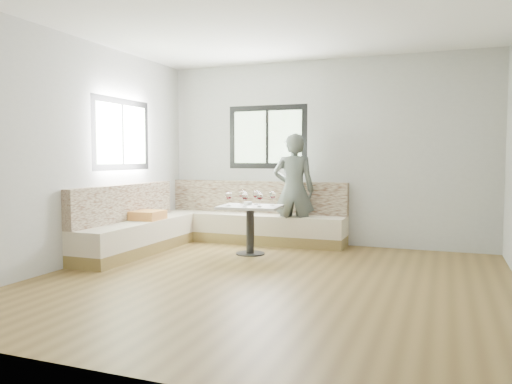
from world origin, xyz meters
TOP-DOWN VIEW (x-y plane):
  - room at (-0.08, 0.08)m, footprint 5.01×5.01m
  - banquette at (-1.59, 1.63)m, footprint 2.90×2.80m
  - table at (-0.74, 1.34)m, footprint 0.88×0.71m
  - person at (-0.36, 2.13)m, footprint 0.69×0.53m
  - olive_ramekin at (-0.81, 1.42)m, footprint 0.11×0.11m
  - wine_glass_a at (-0.99, 1.18)m, footprint 0.09×0.09m
  - wine_glass_b at (-0.75, 1.16)m, footprint 0.09×0.09m
  - wine_glass_c at (-0.56, 1.23)m, footprint 0.09×0.09m
  - wine_glass_d at (-0.71, 1.48)m, footprint 0.09×0.09m
  - wine_glass_e at (-0.46, 1.46)m, footprint 0.09×0.09m
  - wine_glass_f at (-0.93, 1.50)m, footprint 0.09×0.09m

SIDE VIEW (x-z plane):
  - banquette at x=-1.59m, z-range -0.14..0.81m
  - table at x=-0.74m, z-range 0.17..0.84m
  - olive_ramekin at x=-0.81m, z-range 0.67..0.72m
  - wine_glass_a at x=-0.99m, z-range 0.71..0.91m
  - wine_glass_b at x=-0.75m, z-range 0.71..0.91m
  - wine_glass_c at x=-0.56m, z-range 0.71..0.91m
  - wine_glass_d at x=-0.71m, z-range 0.71..0.91m
  - wine_glass_e at x=-0.46m, z-range 0.71..0.91m
  - wine_glass_f at x=-0.93m, z-range 0.71..0.91m
  - person at x=-0.36m, z-range 0.00..1.68m
  - room at x=-0.08m, z-range 0.01..2.82m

